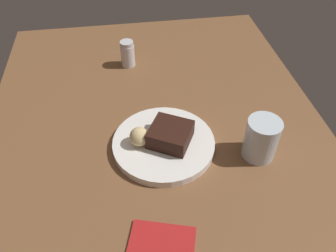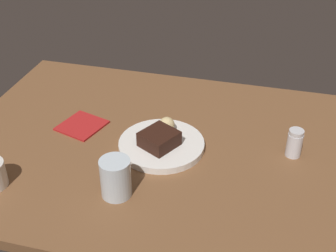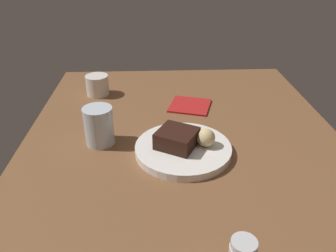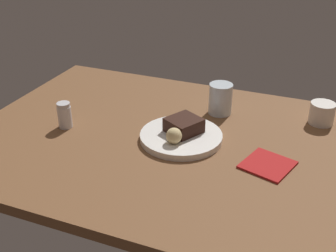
{
  "view_description": "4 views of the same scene",
  "coord_description": "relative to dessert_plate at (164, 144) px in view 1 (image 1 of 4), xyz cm",
  "views": [
    {
      "loc": [
        54.23,
        -6.4,
        61.23
      ],
      "look_at": [
        -0.42,
        2.04,
        7.54
      ],
      "focal_mm": 36.0,
      "sensor_mm": 36.0,
      "label": 1
    },
    {
      "loc": [
        -25.69,
        98.45,
        77.29
      ],
      "look_at": [
        0.93,
        -3.68,
        7.48
      ],
      "focal_mm": 48.73,
      "sensor_mm": 36.0,
      "label": 2
    },
    {
      "loc": [
        -66.52,
        7.49,
        49.04
      ],
      "look_at": [
        4.65,
        4.26,
        8.85
      ],
      "focal_mm": 35.67,
      "sensor_mm": 36.0,
      "label": 3
    },
    {
      "loc": [
        38.64,
        -101.19,
        65.44
      ],
      "look_at": [
        -1.8,
        -0.82,
        7.5
      ],
      "focal_mm": 46.58,
      "sensor_mm": 36.0,
      "label": 4
    }
  ],
  "objects": [
    {
      "name": "bread_roll",
      "position": [
        -0.07,
        -5.46,
        3.17
      ],
      "size": [
        4.43,
        4.43,
        4.43
      ],
      "primitive_type": "sphere",
      "color": "#DBC184",
      "rests_on": "dessert_plate"
    },
    {
      "name": "dining_table",
      "position": [
        -1.63,
        -0.69,
        -2.46
      ],
      "size": [
        120.0,
        84.0,
        3.0
      ],
      "primitive_type": "cube",
      "color": "brown",
      "rests_on": "ground"
    },
    {
      "name": "water_glass",
      "position": [
        5.49,
        20.83,
        3.99
      ],
      "size": [
        7.41,
        7.41,
        9.89
      ],
      "primitive_type": "cylinder",
      "color": "silver",
      "rests_on": "dining_table"
    },
    {
      "name": "salt_shaker",
      "position": [
        -35.06,
        -5.75,
        2.97
      ],
      "size": [
        4.13,
        4.13,
        7.95
      ],
      "color": "silver",
      "rests_on": "dining_table"
    },
    {
      "name": "chocolate_cake_slice",
      "position": [
        0.21,
        1.54,
        3.02
      ],
      "size": [
        11.71,
        11.86,
        4.13
      ],
      "primitive_type": "cube",
      "rotation": [
        0.0,
        0.0,
        4.21
      ],
      "color": "black",
      "rests_on": "dessert_plate"
    },
    {
      "name": "dessert_plate",
      "position": [
        0.0,
        0.0,
        0.0
      ],
      "size": [
        23.6,
        23.6,
        1.91
      ],
      "primitive_type": "cylinder",
      "color": "white",
      "rests_on": "dining_table"
    }
  ]
}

